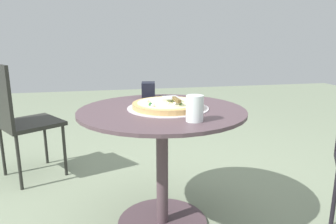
# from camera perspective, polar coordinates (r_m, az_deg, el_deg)

# --- Properties ---
(ground_plane) EXTENTS (10.00, 10.00, 0.00)m
(ground_plane) POSITION_cam_1_polar(r_m,az_deg,el_deg) (1.96, -1.02, -19.85)
(ground_plane) COLOR gray
(patio_table) EXTENTS (0.91, 0.91, 0.70)m
(patio_table) POSITION_cam_1_polar(r_m,az_deg,el_deg) (1.74, -1.09, -5.99)
(patio_table) COLOR #4F3C42
(patio_table) RESTS_ON ground
(pizza_on_tray) EXTENTS (0.45, 0.45, 0.05)m
(pizza_on_tray) POSITION_cam_1_polar(r_m,az_deg,el_deg) (1.69, -0.01, 1.23)
(pizza_on_tray) COLOR silver
(pizza_on_tray) RESTS_ON patio_table
(pizza_server) EXTENTS (0.08, 0.21, 0.02)m
(pizza_server) POSITION_cam_1_polar(r_m,az_deg,el_deg) (1.67, 1.12, 2.48)
(pizza_server) COLOR silver
(pizza_server) RESTS_ON pizza_on_tray
(drinking_cup) EXTENTS (0.08, 0.08, 0.12)m
(drinking_cup) POSITION_cam_1_polar(r_m,az_deg,el_deg) (1.42, 4.95, 0.67)
(drinking_cup) COLOR white
(drinking_cup) RESTS_ON patio_table
(napkin_dispenser) EXTENTS (0.10, 0.12, 0.10)m
(napkin_dispenser) POSITION_cam_1_polar(r_m,az_deg,el_deg) (1.99, -3.65, 4.05)
(napkin_dispenser) COLOR black
(napkin_dispenser) RESTS_ON patio_table
(patio_chair_near) EXTENTS (0.57, 0.57, 0.90)m
(patio_chair_near) POSITION_cam_1_polar(r_m,az_deg,el_deg) (2.58, -25.86, -0.46)
(patio_chair_near) COLOR #272723
(patio_chair_near) RESTS_ON ground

